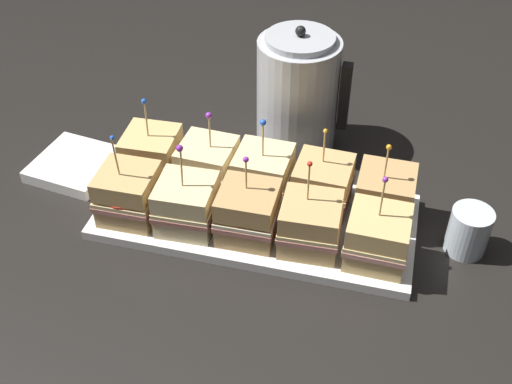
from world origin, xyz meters
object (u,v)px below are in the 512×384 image
sandwich_front_right (310,224)px  sandwich_back_left (208,165)px  sandwich_front_center (247,213)px  kettle_steel (298,94)px  sandwich_front_far_left (129,194)px  sandwich_back_far_right (385,195)px  drinking_glass (469,231)px  napkin_stack (75,165)px  sandwich_front_far_right (377,238)px  sandwich_front_left (187,204)px  sandwich_back_right (323,185)px  sandwich_back_far_left (152,155)px  sandwich_back_center (263,175)px  serving_platter (256,217)px

sandwich_front_right → sandwich_back_left: 0.24m
sandwich_front_center → kettle_steel: (0.03, 0.31, 0.06)m
sandwich_front_right → sandwich_front_far_left: bearing=-179.1°
sandwich_back_left → sandwich_front_center: bearing=-46.7°
sandwich_back_far_right → kettle_steel: bearing=134.9°
sandwich_back_left → drinking_glass: (0.48, -0.04, -0.02)m
drinking_glass → sandwich_front_far_left: bearing=-172.5°
sandwich_front_far_left → napkin_stack: size_ratio=1.06×
sandwich_front_far_right → drinking_glass: sandwich_front_far_right is taller
napkin_stack → sandwich_front_far_right: bearing=-10.5°
sandwich_front_center → sandwich_back_far_right: same height
sandwich_front_left → sandwich_back_left: 0.11m
sandwich_back_right → sandwich_back_far_right: (0.11, -0.00, 0.00)m
sandwich_back_far_left → sandwich_back_center: size_ratio=1.01×
sandwich_back_far_left → drinking_glass: size_ratio=2.04×
sandwich_front_right → sandwich_back_right: (0.00, 0.11, -0.00)m
sandwich_front_left → sandwich_front_right: (0.22, 0.00, -0.00)m
sandwich_front_far_right → sandwich_back_right: bearing=134.6°
sandwich_back_center → sandwich_back_far_right: size_ratio=1.06×
sandwich_front_right → sandwich_back_left: sandwich_front_right is taller
sandwich_back_far_right → napkin_stack: (-0.61, 0.00, -0.05)m
sandwich_front_far_left → sandwich_front_right: (0.32, 0.00, -0.00)m
sandwich_front_far_left → sandwich_back_center: bearing=27.2°
sandwich_back_left → sandwich_front_far_right: bearing=-19.3°
sandwich_front_left → kettle_steel: size_ratio=0.65×
sandwich_front_left → sandwich_back_center: size_ratio=1.01×
sandwich_back_far_left → sandwich_back_far_right: (0.44, -0.00, -0.00)m
sandwich_front_far_left → sandwich_front_right: bearing=0.9°
sandwich_front_left → napkin_stack: (-0.28, 0.11, -0.05)m
sandwich_back_far_left → sandwich_front_center: bearing=-27.3°
sandwich_back_right → sandwich_front_right: bearing=-91.2°
sandwich_back_far_left → drinking_glass: sandwich_back_far_left is taller
sandwich_back_left → napkin_stack: 0.28m
sandwich_back_far_right → drinking_glass: sandwich_back_far_right is taller
serving_platter → kettle_steel: (0.02, 0.25, 0.11)m
sandwich_front_far_left → napkin_stack: (-0.17, 0.11, -0.05)m
sandwich_back_right → kettle_steel: bearing=114.0°
sandwich_front_far_left → sandwich_back_center: sandwich_front_far_left is taller
sandwich_front_far_left → sandwich_back_right: 0.35m
sandwich_front_center → sandwich_front_right: (0.11, 0.00, -0.00)m
kettle_steel → drinking_glass: 0.43m
sandwich_front_far_left → sandwich_back_far_left: size_ratio=1.02×
sandwich_front_far_left → drinking_glass: sandwich_front_far_left is taller
sandwich_front_center → sandwich_back_far_left: size_ratio=0.92×
sandwich_back_far_right → kettle_steel: 0.29m
sandwich_front_left → serving_platter: bearing=27.5°
sandwich_back_far_right → napkin_stack: bearing=179.8°
sandwich_back_center → sandwich_front_right: bearing=-44.2°
sandwich_front_far_right → sandwich_back_left: bearing=160.7°
sandwich_back_far_left → sandwich_front_right: bearing=-18.7°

